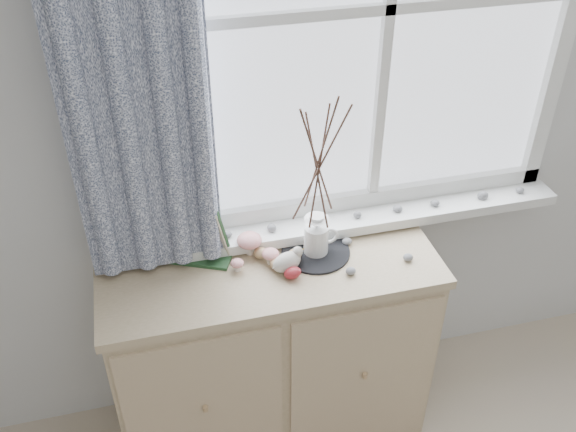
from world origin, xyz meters
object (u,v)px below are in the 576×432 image
(botanical_book, at_px, (189,237))
(toadstool_cluster, at_px, (253,247))
(sideboard, at_px, (273,352))
(twig_pitcher, at_px, (319,162))

(botanical_book, bearing_deg, toadstool_cluster, 18.43)
(toadstool_cluster, bearing_deg, sideboard, -58.69)
(sideboard, bearing_deg, botanical_book, 159.00)
(sideboard, xyz_separation_m, botanical_book, (-0.26, 0.10, 0.54))
(sideboard, bearing_deg, toadstool_cluster, 121.31)
(botanical_book, xyz_separation_m, twig_pitcher, (0.44, -0.05, 0.26))
(sideboard, bearing_deg, twig_pitcher, 14.84)
(sideboard, distance_m, toadstool_cluster, 0.48)
(botanical_book, height_order, toadstool_cluster, botanical_book)
(twig_pitcher, bearing_deg, botanical_book, 175.76)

